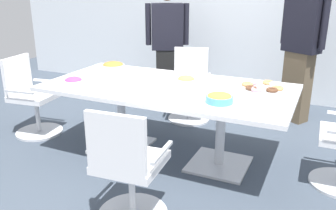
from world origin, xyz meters
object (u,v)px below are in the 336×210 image
at_px(person_standing_1, 302,44).
at_px(conference_table, 168,98).
at_px(office_chair_1, 128,172).
at_px(person_standing_0, 167,44).
at_px(plate_stack, 134,87).
at_px(snack_bowl_candy_mix, 74,82).
at_px(napkin_pile, 173,94).
at_px(office_chair_0, 32,100).
at_px(snack_bowl_cookies, 186,81).
at_px(snack_bowl_chips_yellow, 219,98).
at_px(snack_bowl_pretzels, 113,67).
at_px(donut_platter, 262,87).
at_px(office_chair_3, 190,88).

bearing_deg(person_standing_1, conference_table, 85.69).
bearing_deg(office_chair_1, person_standing_0, 104.54).
bearing_deg(plate_stack, snack_bowl_candy_mix, -159.52).
bearing_deg(napkin_pile, office_chair_0, 173.20).
bearing_deg(snack_bowl_candy_mix, napkin_pile, 4.16).
height_order(office_chair_0, plate_stack, office_chair_0).
xyz_separation_m(snack_bowl_cookies, snack_bowl_chips_yellow, (0.43, -0.33, -0.01)).
xyz_separation_m(conference_table, office_chair_0, (-1.69, -0.12, -0.22)).
xyz_separation_m(conference_table, snack_bowl_pretzels, (-0.82, 0.29, 0.18)).
bearing_deg(donut_platter, snack_bowl_chips_yellow, -113.64).
xyz_separation_m(office_chair_0, person_standing_1, (2.76, 1.72, 0.58)).
xyz_separation_m(office_chair_0, donut_platter, (2.55, 0.40, 0.36)).
height_order(office_chair_1, person_standing_1, person_standing_1).
distance_m(office_chair_1, person_standing_1, 2.90).
bearing_deg(person_standing_1, office_chair_1, 101.22).
height_order(conference_table, snack_bowl_candy_mix, snack_bowl_candy_mix).
distance_m(conference_table, napkin_pile, 0.43).
bearing_deg(donut_platter, snack_bowl_pretzels, 179.69).
bearing_deg(snack_bowl_cookies, conference_table, -167.72).
relative_size(person_standing_0, person_standing_1, 0.90).
relative_size(office_chair_3, person_standing_0, 0.54).
height_order(conference_table, snack_bowl_chips_yellow, snack_bowl_chips_yellow).
bearing_deg(napkin_pile, snack_bowl_candy_mix, -175.84).
distance_m(office_chair_1, plate_stack, 1.05).
bearing_deg(napkin_pile, person_standing_1, 66.07).
xyz_separation_m(snack_bowl_cookies, donut_platter, (0.68, 0.24, -0.03)).
relative_size(snack_bowl_pretzels, snack_bowl_chips_yellow, 1.12).
relative_size(office_chair_0, napkin_pile, 5.01).
height_order(person_standing_1, snack_bowl_pretzels, person_standing_1).
distance_m(donut_platter, plate_stack, 1.22).
relative_size(snack_bowl_pretzels, napkin_pile, 1.42).
distance_m(snack_bowl_pretzels, donut_platter, 1.67).
xyz_separation_m(conference_table, person_standing_1, (1.07, 1.60, 0.36)).
xyz_separation_m(office_chair_3, person_standing_1, (1.26, 0.50, 0.58)).
distance_m(office_chair_0, napkin_pile, 1.95).
xyz_separation_m(snack_bowl_candy_mix, donut_platter, (1.67, 0.70, -0.03)).
relative_size(snack_bowl_pretzels, donut_platter, 0.65).
xyz_separation_m(donut_platter, plate_stack, (-1.12, -0.50, -0.00)).
xyz_separation_m(office_chair_1, snack_bowl_chips_yellow, (0.43, 0.81, 0.39)).
bearing_deg(conference_table, person_standing_1, 56.33).
bearing_deg(plate_stack, office_chair_1, -63.27).
bearing_deg(snack_bowl_candy_mix, snack_bowl_pretzels, 90.64).
distance_m(office_chair_3, snack_bowl_pretzels, 1.09).
bearing_deg(donut_platter, person_standing_1, 81.07).
height_order(office_chair_3, snack_bowl_pretzels, office_chair_3).
bearing_deg(conference_table, office_chair_3, 100.02).
height_order(conference_table, donut_platter, donut_platter).
xyz_separation_m(person_standing_0, napkin_pile, (0.93, -1.91, -0.09)).
height_order(office_chair_1, snack_bowl_candy_mix, office_chair_1).
distance_m(office_chair_3, snack_bowl_candy_mix, 1.68).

